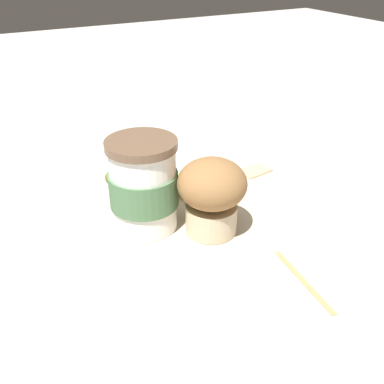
# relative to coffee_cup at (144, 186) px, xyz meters

# --- Properties ---
(ground_plane) EXTENTS (3.00, 3.00, 0.00)m
(ground_plane) POSITION_rel_coffee_cup_xyz_m (0.06, -0.02, -0.06)
(ground_plane) COLOR beige
(paper_napkin) EXTENTS (0.22, 0.22, 0.00)m
(paper_napkin) POSITION_rel_coffee_cup_xyz_m (0.06, -0.02, -0.06)
(paper_napkin) COLOR beige
(paper_napkin) RESTS_ON ground_plane
(coffee_cup) EXTENTS (0.09, 0.09, 0.12)m
(coffee_cup) POSITION_rel_coffee_cup_xyz_m (0.00, 0.00, 0.00)
(coffee_cup) COLOR white
(coffee_cup) RESTS_ON paper_napkin
(muffin) EXTENTS (0.09, 0.09, 0.10)m
(muffin) POSITION_rel_coffee_cup_xyz_m (0.07, -0.05, -0.00)
(muffin) COLOR beige
(muffin) RESTS_ON paper_napkin
(banana) EXTENTS (0.14, 0.16, 0.03)m
(banana) POSITION_rel_coffee_cup_xyz_m (0.06, 0.06, -0.04)
(banana) COLOR #D6CC4C
(banana) RESTS_ON paper_napkin
(sugar_packet) EXTENTS (0.05, 0.04, 0.01)m
(sugar_packet) POSITION_rel_coffee_cup_xyz_m (0.21, 0.06, -0.06)
(sugar_packet) COLOR #E0B27F
(sugar_packet) RESTS_ON ground_plane
(wooden_stirrer) EXTENTS (0.02, 0.11, 0.00)m
(wooden_stirrer) POSITION_rel_coffee_cup_xyz_m (0.11, -0.18, -0.06)
(wooden_stirrer) COLOR tan
(wooden_stirrer) RESTS_ON ground_plane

